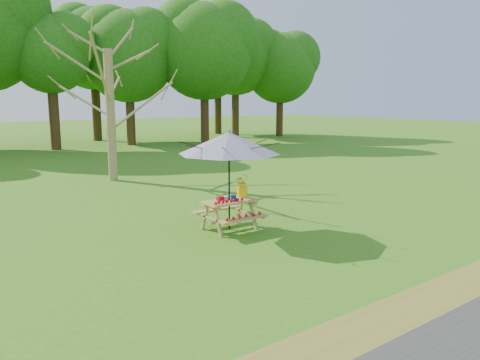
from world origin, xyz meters
TOP-DOWN VIEW (x-y plane):
  - ground at (0.00, 0.00)m, footprint 120.00×120.00m
  - picnic_table at (4.69, 2.19)m, footprint 1.20×1.32m
  - patio_umbrella at (4.69, 2.20)m, footprint 2.38×2.38m
  - produce_bins at (4.64, 2.21)m, footprint 0.36×0.39m
  - tomatoes_row at (4.54, 2.02)m, footprint 0.77×0.13m
  - flower_bucket at (5.14, 2.32)m, footprint 0.36×0.32m

SIDE VIEW (x-z plane):
  - ground at x=0.00m, z-range 0.00..0.00m
  - picnic_table at x=4.69m, z-range -0.01..0.66m
  - tomatoes_row at x=4.54m, z-range 0.67..0.74m
  - produce_bins at x=4.64m, z-range 0.66..0.79m
  - flower_bucket at x=5.14m, z-range 0.69..1.23m
  - patio_umbrella at x=4.69m, z-range 0.82..3.08m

